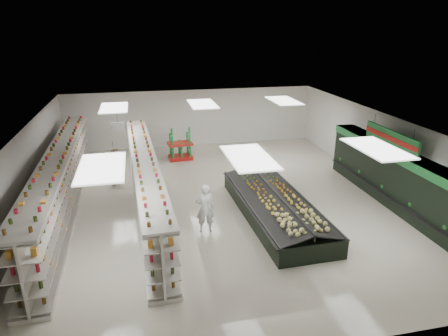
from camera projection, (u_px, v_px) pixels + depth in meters
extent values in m
plane|color=beige|center=(220.00, 201.00, 15.98)|extent=(16.00, 16.00, 0.00)
cube|color=white|center=(220.00, 123.00, 14.88)|extent=(14.00, 16.00, 0.02)
cube|color=white|center=(192.00, 118.00, 22.77)|extent=(14.00, 0.02, 3.20)
cube|color=white|center=(301.00, 291.00, 8.09)|extent=(14.00, 0.02, 3.20)
cube|color=white|center=(26.00, 177.00, 14.03)|extent=(0.02, 16.00, 3.20)
cube|color=white|center=(382.00, 152.00, 16.83)|extent=(0.02, 16.00, 3.20)
cube|color=black|center=(392.00, 176.00, 15.54)|extent=(0.80, 8.00, 2.20)
cube|color=#207835|center=(396.00, 153.00, 15.21)|extent=(0.85, 8.00, 0.30)
cube|color=black|center=(385.00, 190.00, 15.68)|extent=(0.55, 7.80, 0.15)
cube|color=beige|center=(390.00, 170.00, 15.42)|extent=(0.45, 7.70, 0.03)
cube|color=beige|center=(391.00, 163.00, 15.32)|extent=(0.45, 7.70, 0.03)
cube|color=white|center=(114.00, 158.00, 12.44)|extent=(0.50, 0.06, 0.40)
cube|color=#B01914|center=(114.00, 158.00, 12.44)|extent=(0.52, 0.02, 0.12)
cylinder|color=black|center=(113.00, 149.00, 12.34)|extent=(0.01, 0.01, 0.50)
cube|color=white|center=(118.00, 127.00, 16.11)|extent=(0.50, 0.06, 0.40)
cube|color=#B01914|center=(118.00, 127.00, 16.11)|extent=(0.52, 0.02, 0.12)
cylinder|color=black|center=(117.00, 120.00, 16.01)|extent=(0.01, 0.01, 0.50)
cube|color=#207835|center=(391.00, 138.00, 14.95)|extent=(0.10, 3.20, 0.60)
cube|color=#B01914|center=(390.00, 138.00, 14.93)|extent=(0.03, 3.20, 0.18)
cylinder|color=black|center=(414.00, 136.00, 13.71)|extent=(0.01, 0.01, 0.50)
cylinder|color=black|center=(375.00, 121.00, 15.91)|extent=(0.01, 0.01, 0.50)
cube|color=silver|center=(65.00, 208.00, 15.25)|extent=(1.20, 12.74, 0.13)
cube|color=silver|center=(62.00, 184.00, 14.91)|extent=(0.31, 12.72, 2.12)
cube|color=silver|center=(57.00, 156.00, 14.53)|extent=(1.20, 12.74, 0.08)
cube|color=beige|center=(58.00, 205.00, 15.16)|extent=(0.71, 12.63, 0.03)
cube|color=beige|center=(56.00, 194.00, 15.00)|extent=(0.71, 12.63, 0.03)
cube|color=beige|center=(54.00, 183.00, 14.84)|extent=(0.71, 12.63, 0.03)
cube|color=beige|center=(53.00, 171.00, 14.68)|extent=(0.71, 12.63, 0.03)
cube|color=beige|center=(51.00, 159.00, 14.52)|extent=(0.71, 12.63, 0.03)
cube|color=beige|center=(72.00, 204.00, 15.26)|extent=(0.71, 12.63, 0.03)
cube|color=beige|center=(70.00, 193.00, 15.10)|extent=(0.71, 12.63, 0.03)
cube|color=beige|center=(68.00, 182.00, 14.94)|extent=(0.71, 12.63, 0.03)
cube|color=beige|center=(67.00, 170.00, 14.79)|extent=(0.71, 12.63, 0.03)
cube|color=beige|center=(65.00, 158.00, 14.63)|extent=(0.71, 12.63, 0.03)
cube|color=silver|center=(147.00, 205.00, 15.48)|extent=(1.38, 11.88, 0.12)
cube|color=silver|center=(146.00, 183.00, 15.16)|extent=(0.55, 11.85, 1.98)
cube|color=silver|center=(144.00, 157.00, 14.81)|extent=(1.38, 11.88, 0.08)
cube|color=beige|center=(141.00, 203.00, 15.39)|extent=(0.93, 11.77, 0.03)
cube|color=beige|center=(140.00, 193.00, 15.24)|extent=(0.93, 11.77, 0.03)
cube|color=beige|center=(139.00, 182.00, 15.09)|extent=(0.93, 11.77, 0.03)
cube|color=beige|center=(139.00, 172.00, 14.94)|extent=(0.93, 11.77, 0.03)
cube|color=beige|center=(138.00, 161.00, 14.79)|extent=(0.93, 11.77, 0.03)
cube|color=beige|center=(153.00, 202.00, 15.50)|extent=(0.93, 11.77, 0.03)
cube|color=beige|center=(152.00, 192.00, 15.35)|extent=(0.93, 11.77, 0.03)
cube|color=beige|center=(152.00, 181.00, 15.20)|extent=(0.93, 11.77, 0.03)
cube|color=beige|center=(151.00, 171.00, 15.05)|extent=(0.93, 11.77, 0.03)
cube|color=beige|center=(150.00, 160.00, 14.90)|extent=(0.93, 11.77, 0.03)
cube|color=black|center=(275.00, 208.00, 14.62)|extent=(2.39, 6.50, 0.64)
cube|color=#262626|center=(247.00, 203.00, 14.26)|extent=(0.24, 6.44, 0.06)
cube|color=#262626|center=(303.00, 197.00, 14.75)|extent=(0.24, 6.44, 0.06)
cube|color=black|center=(261.00, 199.00, 14.34)|extent=(1.37, 6.38, 0.33)
cube|color=black|center=(290.00, 196.00, 14.60)|extent=(1.37, 6.38, 0.33)
cube|color=#262626|center=(276.00, 195.00, 14.44)|extent=(0.23, 6.35, 0.23)
cube|color=#B01914|center=(181.00, 157.00, 20.85)|extent=(1.26, 0.89, 0.20)
cube|color=#B22117|center=(180.00, 144.00, 20.60)|extent=(1.31, 0.95, 0.10)
imported|color=white|center=(205.00, 208.00, 13.38)|extent=(0.66, 0.45, 1.73)
imported|color=tan|center=(116.00, 166.00, 17.55)|extent=(0.70, 0.90, 1.62)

